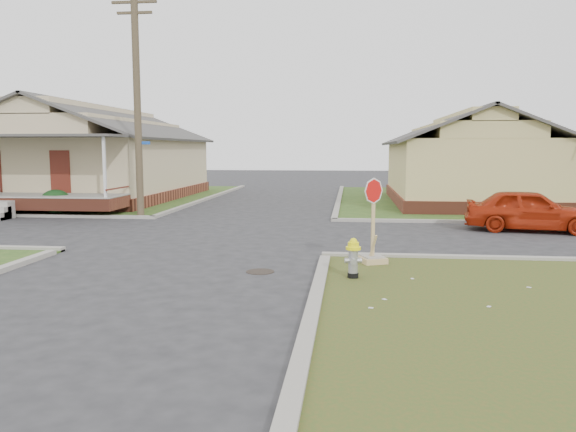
# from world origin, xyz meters

# --- Properties ---
(ground) EXTENTS (120.00, 120.00, 0.00)m
(ground) POSITION_xyz_m (0.00, 0.00, 0.00)
(ground) COLOR #272729
(ground) RESTS_ON ground
(verge_far_left) EXTENTS (19.00, 19.00, 0.05)m
(verge_far_left) POSITION_xyz_m (-13.00, 18.00, 0.03)
(verge_far_left) COLOR #294819
(verge_far_left) RESTS_ON ground
(curbs) EXTENTS (80.00, 40.00, 0.12)m
(curbs) POSITION_xyz_m (0.00, 5.00, 0.00)
(curbs) COLOR gray
(curbs) RESTS_ON ground
(manhole) EXTENTS (0.64, 0.64, 0.01)m
(manhole) POSITION_xyz_m (2.20, -0.50, 0.01)
(manhole) COLOR black
(manhole) RESTS_ON ground
(corner_house) EXTENTS (10.10, 15.50, 5.30)m
(corner_house) POSITION_xyz_m (-10.00, 16.68, 2.28)
(corner_house) COLOR brown
(corner_house) RESTS_ON ground
(side_house_yellow) EXTENTS (7.60, 11.60, 4.70)m
(side_house_yellow) POSITION_xyz_m (10.00, 16.50, 2.19)
(side_house_yellow) COLOR brown
(side_house_yellow) RESTS_ON ground
(utility_pole) EXTENTS (1.80, 0.28, 9.00)m
(utility_pole) POSITION_xyz_m (-4.20, 8.90, 4.66)
(utility_pole) COLOR #3F3424
(utility_pole) RESTS_ON ground
(fire_hydrant) EXTENTS (0.32, 0.32, 0.85)m
(fire_hydrant) POSITION_xyz_m (4.28, -1.06, 0.52)
(fire_hydrant) COLOR black
(fire_hydrant) RESTS_ON ground
(stop_sign) EXTENTS (0.58, 0.56, 2.04)m
(stop_sign) POSITION_xyz_m (4.75, 0.56, 0.49)
(stop_sign) COLOR tan
(stop_sign) RESTS_ON ground
(red_sedan) EXTENTS (4.42, 2.41, 1.43)m
(red_sedan) POSITION_xyz_m (10.22, 6.76, 0.71)
(red_sedan) COLOR #A6230B
(red_sedan) RESTS_ON ground
(hedge_right) EXTENTS (1.37, 1.13, 1.05)m
(hedge_right) POSITION_xyz_m (-8.06, 9.37, 0.57)
(hedge_right) COLOR black
(hedge_right) RESTS_ON verge_far_left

